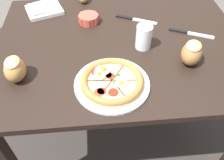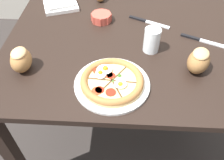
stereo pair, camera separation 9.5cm
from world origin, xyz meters
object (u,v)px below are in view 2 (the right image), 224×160
ramekin_bowl (101,17)px  knife_main (148,22)px  bread_piece_far (199,60)px  pizza (112,82)px  bread_piece_near (21,59)px  napkin_folded (61,5)px  water_glass (152,41)px  knife_spare (203,41)px  dining_table (129,59)px

ramekin_bowl → knife_main: size_ratio=0.52×
bread_piece_far → ramekin_bowl: bearing=140.6°
pizza → bread_piece_near: (-0.39, 0.08, 0.03)m
pizza → ramekin_bowl: (-0.08, 0.47, 0.00)m
napkin_folded → water_glass: water_glass is taller
knife_main → ramekin_bowl: bearing=-155.1°
knife_spare → knife_main: bearing=173.8°
ramekin_bowl → bread_piece_far: size_ratio=0.77×
knife_main → water_glass: size_ratio=1.89×
napkin_folded → water_glass: 0.63m
dining_table → knife_spare: size_ratio=5.76×
water_glass → dining_table: bearing=153.8°
dining_table → pizza: bearing=-104.5°
pizza → ramekin_bowl: bearing=99.9°
dining_table → bread_piece_near: bearing=-155.8°
ramekin_bowl → napkin_folded: (-0.25, 0.13, -0.01)m
bread_piece_near → ramekin_bowl: bearing=52.2°
pizza → knife_spare: size_ratio=1.44×
dining_table → ramekin_bowl: size_ratio=10.88×
ramekin_bowl → water_glass: 0.35m
pizza → ramekin_bowl: 0.48m
napkin_folded → knife_spare: napkin_folded is taller
dining_table → bread_piece_near: size_ratio=10.32×
bread_piece_near → water_glass: size_ratio=1.04×
water_glass → knife_spare: bearing=17.1°
knife_main → water_glass: water_glass is taller
pizza → knife_main: bearing=69.6°
bread_piece_near → knife_main: (0.56, 0.39, -0.05)m
ramekin_bowl → knife_main: 0.26m
bread_piece_far → dining_table: bearing=148.5°
dining_table → ramekin_bowl: bearing=129.6°
napkin_folded → bread_piece_far: 0.85m
bread_piece_near → bread_piece_far: size_ratio=0.81×
bread_piece_near → knife_spare: (0.82, 0.24, -0.05)m
dining_table → napkin_folded: (-0.41, 0.32, 0.12)m
pizza → bread_piece_near: bread_piece_near is taller
dining_table → ramekin_bowl: (-0.16, 0.19, 0.13)m
napkin_folded → knife_spare: size_ratio=1.09×
pizza → ramekin_bowl: size_ratio=2.73×
napkin_folded → knife_main: 0.52m
bread_piece_far → pizza: bearing=-163.4°
knife_spare → bread_piece_far: bearing=-85.4°
bread_piece_near → knife_spare: size_ratio=0.56×
bread_piece_far → knife_main: size_ratio=0.68×
bread_piece_near → knife_main: 0.69m
bread_piece_near → water_glass: (0.56, 0.16, -0.00)m
dining_table → knife_spare: bearing=5.2°
pizza → knife_spare: pizza is taller
napkin_folded → bread_piece_far: (0.69, -0.50, 0.04)m
dining_table → bread_piece_far: size_ratio=8.39×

